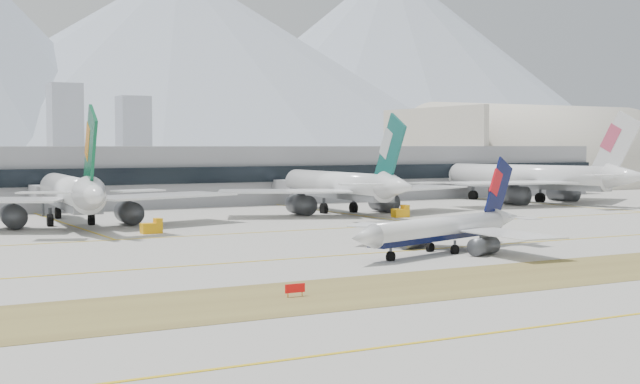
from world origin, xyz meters
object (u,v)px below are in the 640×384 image
widebody_china_air (535,179)px  taxiing_airliner (445,229)px  widebody_cathay (341,187)px  widebody_eva (71,195)px  terminal (134,175)px  hangar (531,187)px

widebody_china_air → taxiing_airliner: bearing=118.7°
widebody_cathay → widebody_china_air: (62.84, 5.85, 0.51)m
widebody_eva → terminal: bearing=-22.5°
terminal → widebody_cathay: bearing=-59.9°
terminal → hangar: (154.56, 20.16, -7.37)m
taxiing_airliner → hangar: (147.54, 144.11, -3.16)m
taxiing_airliner → terminal: size_ratio=0.14×
widebody_eva → widebody_china_air: 123.67m
taxiing_airliner → hangar: bearing=-154.6°
widebody_eva → hangar: hangar is taller
terminal → hangar: size_ratio=3.08×
widebody_china_air → terminal: widebody_china_air is taller
widebody_china_air → terminal: bearing=50.4°
widebody_cathay → hangar: hangar is taller
widebody_china_air → hangar: 91.31m
widebody_china_air → terminal: (-93.87, 47.77, 1.13)m
taxiing_airliner → terminal: (-7.02, 123.95, 4.21)m
widebody_china_air → hangar: (60.69, 67.94, -6.23)m
taxiing_airliner → widebody_eva: size_ratio=0.63×
hangar → taxiing_airliner: bearing=-135.7°
widebody_china_air → terminal: 105.33m
taxiing_airliner → terminal: terminal is taller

